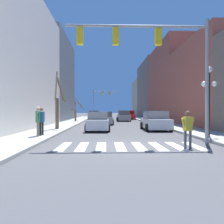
{
  "coord_description": "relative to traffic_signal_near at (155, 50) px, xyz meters",
  "views": [
    {
      "loc": [
        -1.15,
        -10.34,
        1.73
      ],
      "look_at": [
        -0.24,
        19.99,
        1.47
      ],
      "focal_mm": 35.0,
      "sensor_mm": 36.0,
      "label": 1
    }
  ],
  "objects": [
    {
      "name": "traffic_signal_far",
      "position": [
        -3.89,
        42.63,
        0.05
      ],
      "size": [
        6.16,
        0.28,
        6.77
      ],
      "color": "gray",
      "rests_on": "ground_plane"
    },
    {
      "name": "crosswalk_stripes",
      "position": [
        -1.42,
        -0.82,
        -4.82
      ],
      "size": [
        6.75,
        2.6,
        0.01
      ],
      "color": "white",
      "rests_on": "ground_plane"
    },
    {
      "name": "car_parked_left_mid",
      "position": [
        0.25,
        22.83,
        -4.04
      ],
      "size": [
        2.09,
        4.11,
        1.68
      ],
      "rotation": [
        0.0,
        0.0,
        1.57
      ],
      "color": "gray",
      "rests_on": "ground_plane"
    },
    {
      "name": "street_tree_right_near",
      "position": [
        -6.58,
        7.36,
        -2.5
      ],
      "size": [
        0.93,
        2.99,
        4.85
      ],
      "color": "brown",
      "rests_on": "sidewalk_left"
    },
    {
      "name": "pedestrian_on_right_sidewalk",
      "position": [
        -6.58,
        2.58,
        -3.63
      ],
      "size": [
        0.29,
        0.76,
        1.76
      ],
      "rotation": [
        0.0,
        0.0,
        1.41
      ],
      "color": "black",
      "rests_on": "sidewalk_left"
    },
    {
      "name": "car_parked_right_mid",
      "position": [
        1.76,
        7.54,
        -4.04
      ],
      "size": [
        2.17,
        4.12,
        1.66
      ],
      "rotation": [
        0.0,
        0.0,
        1.57
      ],
      "color": "silver",
      "rests_on": "ground_plane"
    },
    {
      "name": "car_parked_right_far",
      "position": [
        -2.63,
        15.04,
        -4.08
      ],
      "size": [
        2.04,
        4.15,
        1.57
      ],
      "rotation": [
        0.0,
        0.0,
        -1.57
      ],
      "color": "gray",
      "rests_on": "ground_plane"
    },
    {
      "name": "car_parked_left_near",
      "position": [
        -4.62,
        28.7,
        -4.07
      ],
      "size": [
        2.15,
        4.47,
        1.6
      ],
      "rotation": [
        0.0,
        0.0,
        1.57
      ],
      "color": "black",
      "rests_on": "ground_plane"
    },
    {
      "name": "pedestrian_waiting_at_curb",
      "position": [
        1.15,
        -1.5,
        -3.81
      ],
      "size": [
        0.71,
        0.35,
        1.7
      ],
      "rotation": [
        0.0,
        0.0,
        0.38
      ],
      "color": "#4C4C51",
      "rests_on": "ground_plane"
    },
    {
      "name": "car_driving_toward_lane",
      "position": [
        -3.2,
        7.24,
        -4.07
      ],
      "size": [
        2.0,
        4.19,
        1.6
      ],
      "rotation": [
        0.0,
        0.0,
        -1.57
      ],
      "color": "silver",
      "rests_on": "ground_plane"
    },
    {
      "name": "street_lamp_right_corner",
      "position": [
        3.7,
        1.8,
        -1.68
      ],
      "size": [
        0.95,
        0.36,
        4.21
      ],
      "color": "black",
      "rests_on": "sidewalk_right"
    },
    {
      "name": "street_tree_left_near",
      "position": [
        -6.86,
        20.8,
        -3.1
      ],
      "size": [
        2.18,
        1.41,
        3.36
      ],
      "color": "brown",
      "rests_on": "sidewalk_left"
    },
    {
      "name": "car_parked_right_near",
      "position": [
        1.77,
        29.25,
        -4.04
      ],
      "size": [
        2.16,
        4.66,
        1.65
      ],
      "rotation": [
        0.0,
        0.0,
        1.57
      ],
      "color": "red",
      "rests_on": "ground_plane"
    },
    {
      "name": "pedestrian_near_right_corner",
      "position": [
        -6.67,
        2.12,
        -3.61
      ],
      "size": [
        0.31,
        0.77,
        1.79
      ],
      "rotation": [
        0.0,
        0.0,
        1.76
      ],
      "color": "#7A705B",
      "rests_on": "sidewalk_left"
    },
    {
      "name": "traffic_signal_near",
      "position": [
        0.0,
        0.0,
        0.0
      ],
      "size": [
        7.42,
        0.28,
        6.45
      ],
      "color": "gray",
      "rests_on": "ground_plane"
    },
    {
      "name": "building_row_left",
      "position": [
        -11.6,
        12.7,
        1.53
      ],
      "size": [
        6.0,
        38.35,
        13.35
      ],
      "color": "beige",
      "rests_on": "ground_plane"
    },
    {
      "name": "ground_plane",
      "position": [
        -1.42,
        -0.87,
        -4.82
      ],
      "size": [
        240.0,
        240.0,
        0.0
      ],
      "primitive_type": "plane",
      "color": "#4C4C4F"
    },
    {
      "name": "sidewalk_left",
      "position": [
        -7.21,
        -0.87,
        -4.74
      ],
      "size": [
        2.78,
        90.0,
        0.15
      ],
      "color": "#9E9E99",
      "rests_on": "ground_plane"
    },
    {
      "name": "building_row_right",
      "position": [
        8.76,
        27.64,
        0.56
      ],
      "size": [
        6.0,
        64.5,
        12.52
      ],
      "color": "#66564C",
      "rests_on": "ground_plane"
    }
  ]
}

